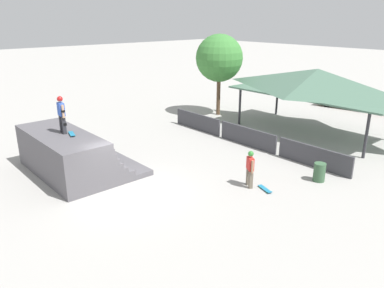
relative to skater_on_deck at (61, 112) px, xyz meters
name	(u,v)px	position (x,y,z in m)	size (l,w,h in m)	color
ground_plane	(128,191)	(3.55, 1.05, -2.97)	(160.00, 160.00, 0.00)	#A3A09B
quarter_pipe_ramp	(70,155)	(0.02, 0.18, -2.09)	(5.68, 4.17, 1.99)	#565459
skater_on_deck	(61,112)	(0.00, 0.00, 0.00)	(0.73, 0.27, 1.70)	#2D2D33
skateboard_on_deck	(72,134)	(0.57, 0.14, -0.92)	(0.82, 0.40, 0.09)	green
bystander_walking	(250,166)	(6.63, 5.30, -2.00)	(0.60, 0.41, 1.64)	#6B6051
skateboard_on_ground	(265,189)	(7.34, 5.52, -2.91)	(0.86, 0.47, 0.09)	green
barrier_fence	(247,137)	(2.96, 9.42, -2.44)	(12.49, 0.12, 1.05)	#3D3D42
pavilion_shelter	(317,82)	(3.96, 14.54, 0.27)	(10.20, 4.89, 4.02)	#2D2D33
tree_beside_pavilion	(219,58)	(-3.22, 13.25, 1.20)	(3.40, 3.40, 5.88)	brown
trash_bin	(319,172)	(8.32, 8.11, -2.54)	(0.52, 0.52, 0.85)	#385B3D
parked_car_tan	(346,100)	(2.03, 22.65, -2.36)	(4.49, 2.48, 1.27)	tan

